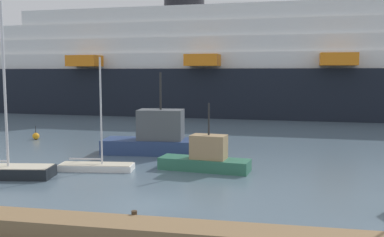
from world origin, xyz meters
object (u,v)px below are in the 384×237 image
sailboat_0 (0,169)px  fishing_boat_0 (158,138)px  channel_buoy_0 (36,136)px  cruise_ship (331,67)px  fishing_boat_1 (206,158)px  sailboat_1 (96,165)px

sailboat_0 → fishing_boat_0: 12.20m
channel_buoy_0 → cruise_ship: (30.91, 29.97, 6.91)m
fishing_boat_1 → cruise_ship: size_ratio=0.05×
channel_buoy_0 → cruise_ship: bearing=44.1°
cruise_ship → channel_buoy_0: bearing=-133.1°
sailboat_1 → fishing_boat_1: 7.35m
fishing_boat_0 → fishing_boat_1: bearing=-51.4°
fishing_boat_0 → sailboat_0: bearing=-131.9°
sailboat_1 → cruise_ship: cruise_ship is taller
fishing_boat_1 → cruise_ship: 42.34m
sailboat_0 → cruise_ship: bearing=52.2°
fishing_boat_0 → cruise_ship: cruise_ship is taller
channel_buoy_0 → cruise_ship: size_ratio=0.01×
sailboat_0 → cruise_ship: (24.78, 44.32, 6.72)m
sailboat_1 → fishing_boat_0: size_ratio=0.87×
fishing_boat_1 → channel_buoy_0: 20.93m
sailboat_1 → fishing_boat_1: size_ratio=1.20×
sailboat_0 → channel_buoy_0: size_ratio=8.75×
sailboat_0 → cruise_ship: cruise_ship is taller
fishing_boat_0 → channel_buoy_0: (-13.62, 4.76, -0.96)m
fishing_boat_0 → cruise_ship: 39.24m
fishing_boat_1 → cruise_ship: cruise_ship is taller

